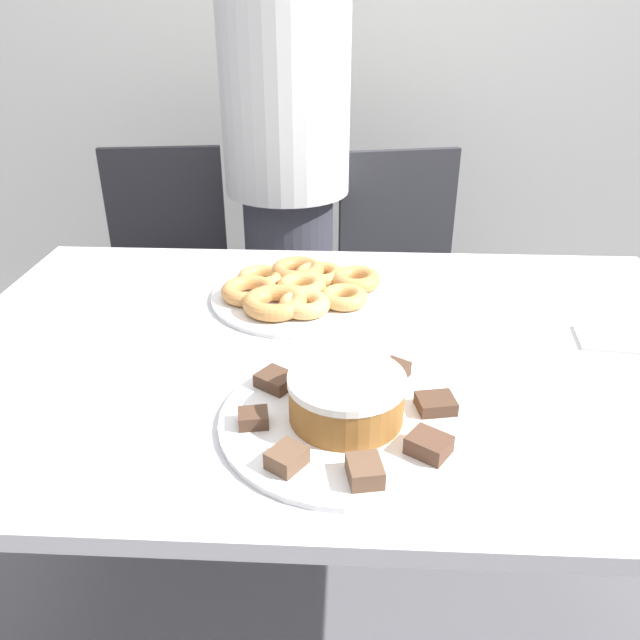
{
  "coord_description": "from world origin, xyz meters",
  "views": [
    {
      "loc": [
        0.02,
        -1.02,
        1.33
      ],
      "look_at": [
        -0.03,
        -0.02,
        0.82
      ],
      "focal_mm": 35.0,
      "sensor_mm": 36.0,
      "label": 1
    }
  ],
  "objects_px": {
    "person_standing": "(287,178)",
    "office_chair_right": "(405,302)",
    "office_chair_left": "(169,297)",
    "plate_donuts": "(302,295)",
    "frosted_cake": "(346,397)",
    "napkin": "(610,339)",
    "plate_cake": "(346,419)"
  },
  "relations": [
    {
      "from": "plate_donuts",
      "to": "napkin",
      "type": "distance_m",
      "value": 0.62
    },
    {
      "from": "plate_donuts",
      "to": "office_chair_right",
      "type": "bearing_deg",
      "value": 66.41
    },
    {
      "from": "plate_cake",
      "to": "office_chair_right",
      "type": "bearing_deg",
      "value": 80.28
    },
    {
      "from": "plate_donuts",
      "to": "frosted_cake",
      "type": "distance_m",
      "value": 0.46
    },
    {
      "from": "office_chair_left",
      "to": "napkin",
      "type": "distance_m",
      "value": 1.42
    },
    {
      "from": "office_chair_right",
      "to": "napkin",
      "type": "xyz_separation_m",
      "value": [
        0.31,
        -0.83,
        0.33
      ]
    },
    {
      "from": "plate_cake",
      "to": "frosted_cake",
      "type": "height_order",
      "value": "frosted_cake"
    },
    {
      "from": "napkin",
      "to": "plate_donuts",
      "type": "bearing_deg",
      "value": 164.62
    },
    {
      "from": "frosted_cake",
      "to": "napkin",
      "type": "xyz_separation_m",
      "value": [
        0.5,
        0.28,
        -0.04
      ]
    },
    {
      "from": "office_chair_left",
      "to": "plate_donuts",
      "type": "xyz_separation_m",
      "value": [
        0.51,
        -0.67,
        0.33
      ]
    },
    {
      "from": "office_chair_left",
      "to": "napkin",
      "type": "height_order",
      "value": "office_chair_left"
    },
    {
      "from": "office_chair_left",
      "to": "frosted_cake",
      "type": "bearing_deg",
      "value": -69.8
    },
    {
      "from": "plate_cake",
      "to": "plate_donuts",
      "type": "xyz_separation_m",
      "value": [
        -0.1,
        0.45,
        -0.0
      ]
    },
    {
      "from": "person_standing",
      "to": "napkin",
      "type": "relative_size",
      "value": 12.2
    },
    {
      "from": "office_chair_right",
      "to": "napkin",
      "type": "bearing_deg",
      "value": -82.64
    },
    {
      "from": "office_chair_right",
      "to": "plate_cake",
      "type": "xyz_separation_m",
      "value": [
        -0.19,
        -1.12,
        0.33
      ]
    },
    {
      "from": "office_chair_left",
      "to": "office_chair_right",
      "type": "xyz_separation_m",
      "value": [
        0.8,
        -0.0,
        0.0
      ]
    },
    {
      "from": "person_standing",
      "to": "office_chair_right",
      "type": "bearing_deg",
      "value": -4.0
    },
    {
      "from": "office_chair_left",
      "to": "plate_donuts",
      "type": "relative_size",
      "value": 2.34
    },
    {
      "from": "office_chair_right",
      "to": "plate_donuts",
      "type": "height_order",
      "value": "office_chair_right"
    },
    {
      "from": "plate_cake",
      "to": "office_chair_left",
      "type": "bearing_deg",
      "value": 118.62
    },
    {
      "from": "office_chair_right",
      "to": "frosted_cake",
      "type": "relative_size",
      "value": 5.14
    },
    {
      "from": "person_standing",
      "to": "napkin",
      "type": "distance_m",
      "value": 1.11
    },
    {
      "from": "office_chair_right",
      "to": "frosted_cake",
      "type": "xyz_separation_m",
      "value": [
        -0.19,
        -1.12,
        0.37
      ]
    },
    {
      "from": "plate_cake",
      "to": "frosted_cake",
      "type": "xyz_separation_m",
      "value": [
        0.0,
        0.0,
        0.04
      ]
    },
    {
      "from": "person_standing",
      "to": "office_chair_right",
      "type": "xyz_separation_m",
      "value": [
        0.39,
        -0.03,
        -0.41
      ]
    },
    {
      "from": "office_chair_left",
      "to": "frosted_cake",
      "type": "relative_size",
      "value": 5.14
    },
    {
      "from": "person_standing",
      "to": "napkin",
      "type": "bearing_deg",
      "value": -51.1
    },
    {
      "from": "person_standing",
      "to": "office_chair_left",
      "type": "bearing_deg",
      "value": -176.33
    },
    {
      "from": "frosted_cake",
      "to": "napkin",
      "type": "relative_size",
      "value": 1.34
    },
    {
      "from": "plate_donuts",
      "to": "frosted_cake",
      "type": "height_order",
      "value": "frosted_cake"
    },
    {
      "from": "plate_donuts",
      "to": "plate_cake",
      "type": "bearing_deg",
      "value": -77.17
    }
  ]
}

